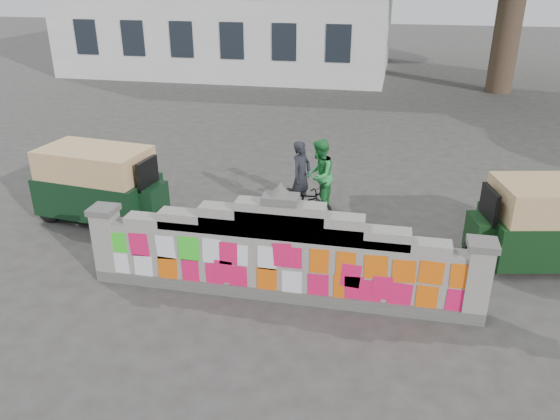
{
  "coord_description": "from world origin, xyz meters",
  "views": [
    {
      "loc": [
        1.58,
        -7.52,
        4.95
      ],
      "look_at": [
        -0.22,
        1.0,
        1.1
      ],
      "focal_mm": 35.0,
      "sensor_mm": 36.0,
      "label": 1
    }
  ],
  "objects_px": {
    "cyclist_bike": "(301,200)",
    "rickshaw_right": "(553,223)",
    "rickshaw_left": "(100,183)",
    "pedestrian": "(319,175)",
    "cyclist_rider": "(301,187)"
  },
  "relations": [
    {
      "from": "rickshaw_left",
      "to": "cyclist_rider",
      "type": "bearing_deg",
      "value": 17.88
    },
    {
      "from": "rickshaw_left",
      "to": "rickshaw_right",
      "type": "height_order",
      "value": "rickshaw_right"
    },
    {
      "from": "cyclist_bike",
      "to": "cyclist_rider",
      "type": "bearing_deg",
      "value": -65.03
    },
    {
      "from": "cyclist_rider",
      "to": "rickshaw_left",
      "type": "distance_m",
      "value": 4.25
    },
    {
      "from": "cyclist_bike",
      "to": "rickshaw_left",
      "type": "relative_size",
      "value": 0.58
    },
    {
      "from": "pedestrian",
      "to": "cyclist_bike",
      "type": "bearing_deg",
      "value": -21.88
    },
    {
      "from": "pedestrian",
      "to": "rickshaw_left",
      "type": "height_order",
      "value": "pedestrian"
    },
    {
      "from": "cyclist_bike",
      "to": "rickshaw_right",
      "type": "distance_m",
      "value": 4.84
    },
    {
      "from": "cyclist_bike",
      "to": "rickshaw_left",
      "type": "bearing_deg",
      "value": 126.0
    },
    {
      "from": "cyclist_rider",
      "to": "rickshaw_left",
      "type": "height_order",
      "value": "rickshaw_left"
    },
    {
      "from": "rickshaw_left",
      "to": "rickshaw_right",
      "type": "relative_size",
      "value": 0.99
    },
    {
      "from": "cyclist_bike",
      "to": "rickshaw_left",
      "type": "xyz_separation_m",
      "value": [
        -4.17,
        -0.81,
        0.37
      ]
    },
    {
      "from": "cyclist_bike",
      "to": "cyclist_rider",
      "type": "xyz_separation_m",
      "value": [
        0.0,
        0.0,
        0.3
      ]
    },
    {
      "from": "cyclist_bike",
      "to": "pedestrian",
      "type": "xyz_separation_m",
      "value": [
        0.3,
        0.61,
        0.37
      ]
    },
    {
      "from": "pedestrian",
      "to": "rickshaw_left",
      "type": "relative_size",
      "value": 0.56
    }
  ]
}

